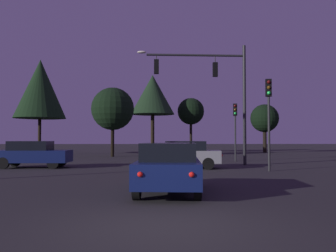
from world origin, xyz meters
name	(u,v)px	position (x,y,z in m)	size (l,w,h in m)	color
ground_plane	(160,158)	(0.00, 24.50, 0.00)	(168.00, 168.00, 0.00)	#262326
traffic_signal_mast_arm	(215,83)	(3.44, 15.43, 5.15)	(6.84, 0.51, 7.56)	#232326
traffic_light_corner_left	(269,106)	(5.55, 11.30, 3.32)	(0.34, 0.37, 4.72)	#232326
traffic_light_corner_right	(235,120)	(5.56, 19.41, 3.02)	(0.34, 0.38, 4.25)	#232326
car_nearside_lane	(169,167)	(0.25, 4.21, 0.80)	(2.11, 4.41, 1.52)	#0F1947
car_crossing_left	(184,154)	(1.34, 13.25, 0.79)	(4.32, 2.19, 1.52)	gray
car_crossing_right	(33,154)	(-7.27, 13.76, 0.79)	(4.16, 1.82, 1.52)	#0F1947
tree_behind_sign	(191,112)	(3.82, 36.83, 5.00)	(3.28, 3.28, 6.67)	black
tree_left_far	(265,119)	(12.62, 35.79, 4.09)	(3.37, 3.37, 5.82)	black
tree_center_horizon	(153,95)	(-0.84, 34.56, 6.76)	(5.09, 5.09, 9.09)	black
tree_right_cluster	(113,109)	(-4.39, 26.36, 4.42)	(3.97, 3.97, 6.42)	black
tree_lot_edge	(40,89)	(-12.46, 30.44, 6.84)	(5.28, 5.28, 9.92)	black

